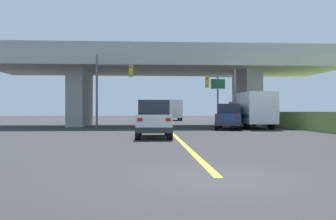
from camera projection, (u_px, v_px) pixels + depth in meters
The scene contains 11 objects.
ground at pixel (164, 126), 34.01m from camera, with size 160.00×160.00×0.00m, color #2B2B2D.
overpass_bridge at pixel (164, 73), 34.03m from camera, with size 33.34×9.52×7.43m.
lane_divider_stripe at pixel (176, 137), 19.32m from camera, with size 0.20×24.07×0.01m, color yellow.
suv_lead at pixel (154, 119), 18.70m from camera, with size 1.88×4.38×2.02m.
suv_crossing at pixel (229, 117), 27.36m from camera, with size 3.17×5.08×2.02m.
box_truck at pixel (252, 110), 29.05m from camera, with size 2.33×6.99×2.98m.
sedan_oncoming at pixel (152, 115), 41.40m from camera, with size 1.97×4.77×2.02m.
traffic_signal_nearside at pixel (224, 91), 29.21m from camera, with size 2.64×0.36×5.07m.
traffic_signal_farside at pixel (108, 83), 28.14m from camera, with size 3.05×0.36×6.09m.
highway_sign at pixel (218, 91), 30.94m from camera, with size 1.34×0.17×4.55m.
semi_truck_distant at pixel (174, 110), 54.91m from camera, with size 2.33×6.70×3.22m.
Camera 1 is at (-1.48, -7.24, 1.43)m, focal length 36.49 mm.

